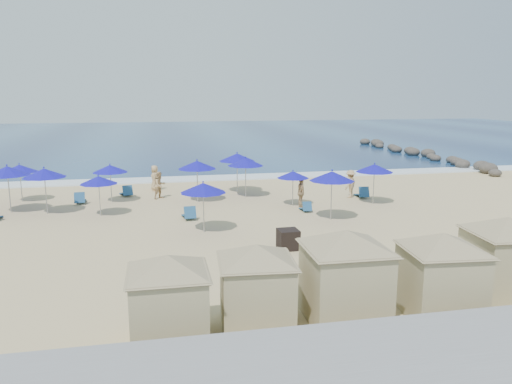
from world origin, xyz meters
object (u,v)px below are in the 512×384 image
(cabana_0, at_px, (168,288))
(umbrella_10, at_px, (293,175))
(umbrella_11, at_px, (374,168))
(umbrella_3, at_px, (99,180))
(umbrella_6, at_px, (203,188))
(umbrella_7, at_px, (237,157))
(beachgoer_4, at_px, (155,178))
(rock_jetty, at_px, (418,153))
(umbrella_8, at_px, (332,176))
(cabana_3, at_px, (442,264))
(umbrella_2, at_px, (19,168))
(cabana_1, at_px, (256,275))
(umbrella_5, at_px, (197,165))
(umbrella_9, at_px, (246,162))
(umbrella_4, at_px, (110,169))
(beachgoer_3, at_px, (350,184))
(beachgoer_1, at_px, (160,185))
(cabana_2, at_px, (345,264))
(umbrella_0, at_px, (7,171))
(umbrella_1, at_px, (44,173))
(beachgoer_2, at_px, (301,193))
(cabana_4, at_px, (506,247))
(trash_bin, at_px, (288,239))

(cabana_0, xyz_separation_m, umbrella_10, (7.63, 15.07, 0.33))
(umbrella_11, bearing_deg, cabana_0, -130.50)
(umbrella_3, xyz_separation_m, umbrella_6, (5.11, -4.33, 0.18))
(umbrella_7, height_order, beachgoer_4, umbrella_7)
(rock_jetty, xyz_separation_m, umbrella_10, (-19.22, -19.82, 1.49))
(beachgoer_4, bearing_deg, umbrella_8, 46.80)
(cabana_3, distance_m, umbrella_2, 25.19)
(cabana_3, height_order, umbrella_6, cabana_3)
(cabana_1, height_order, umbrella_5, cabana_1)
(rock_jetty, relative_size, umbrella_3, 11.85)
(umbrella_8, height_order, umbrella_10, umbrella_8)
(umbrella_9, xyz_separation_m, umbrella_10, (2.23, -3.02, -0.40))
(umbrella_2, bearing_deg, umbrella_4, -13.82)
(umbrella_10, distance_m, beachgoer_3, 4.58)
(umbrella_8, bearing_deg, beachgoer_1, 139.90)
(umbrella_5, height_order, umbrella_9, umbrella_5)
(cabana_1, bearing_deg, umbrella_5, 90.42)
(cabana_1, relative_size, umbrella_8, 1.59)
(cabana_0, bearing_deg, umbrella_9, 73.38)
(cabana_2, height_order, umbrella_0, cabana_2)
(umbrella_3, height_order, beachgoer_4, umbrella_3)
(cabana_2, relative_size, cabana_3, 1.07)
(beachgoer_3, bearing_deg, umbrella_7, -66.51)
(cabana_3, height_order, umbrella_7, cabana_3)
(rock_jetty, relative_size, umbrella_1, 10.24)
(umbrella_4, xyz_separation_m, beachgoer_4, (2.60, 3.27, -1.19))
(umbrella_5, bearing_deg, beachgoer_2, -25.00)
(cabana_2, bearing_deg, beachgoer_1, 104.91)
(cabana_4, bearing_deg, umbrella_5, 117.18)
(umbrella_8, bearing_deg, cabana_1, -119.47)
(umbrella_2, bearing_deg, umbrella_7, 0.52)
(cabana_4, height_order, umbrella_10, cabana_4)
(umbrella_3, height_order, umbrella_10, umbrella_3)
(cabana_0, bearing_deg, umbrella_10, 63.15)
(umbrella_1, bearing_deg, umbrella_5, 9.21)
(umbrella_4, bearing_deg, umbrella_3, -95.73)
(cabana_3, bearing_deg, umbrella_6, 119.38)
(umbrella_3, relative_size, beachgoer_2, 1.30)
(rock_jetty, distance_m, umbrella_7, 26.63)
(umbrella_4, bearing_deg, umbrella_6, -58.23)
(umbrella_1, distance_m, umbrella_11, 18.53)
(umbrella_4, height_order, beachgoer_3, umbrella_4)
(umbrella_4, distance_m, umbrella_5, 5.19)
(cabana_2, height_order, beachgoer_2, cabana_2)
(beachgoer_1, height_order, beachgoer_4, beachgoer_4)
(umbrella_6, height_order, umbrella_8, umbrella_8)
(rock_jetty, height_order, umbrella_6, umbrella_6)
(umbrella_0, relative_size, beachgoer_3, 1.53)
(trash_bin, distance_m, beachgoer_4, 15.30)
(umbrella_1, height_order, umbrella_11, umbrella_1)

